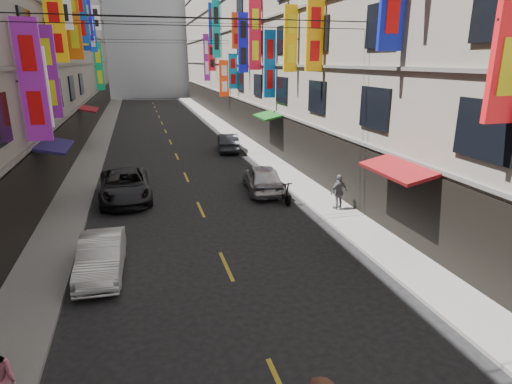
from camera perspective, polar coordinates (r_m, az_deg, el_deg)
sidewalk_left at (r=37.68m, az=-20.52°, el=5.92°), size 2.00×90.00×0.12m
sidewalk_right at (r=38.46m, az=-2.35°, el=7.19°), size 2.00×90.00×0.12m
building_row_right at (r=39.76m, az=6.52°, el=21.06°), size 10.14×90.00×19.00m
haze_block at (r=87.07m, az=-14.50°, el=19.46°), size 18.00×8.00×22.00m
shop_signage at (r=29.89m, az=-10.97°, el=21.49°), size 14.00×55.00×11.97m
street_awnings at (r=21.28m, az=-11.85°, el=6.80°), size 13.99×35.20×0.41m
overhead_cables at (r=25.14m, az=-10.31°, el=21.70°), size 14.00×38.04×1.24m
lane_markings at (r=34.66m, az=-10.96°, el=5.70°), size 0.12×80.20×0.01m
scooter_far_right at (r=21.12m, az=3.57°, el=-0.10°), size 0.50×1.80×1.14m
car_left_mid at (r=14.84m, az=-19.94°, el=-8.06°), size 1.45×3.83×1.25m
car_left_far at (r=22.23m, az=-17.08°, el=0.81°), size 2.61×5.31×1.45m
car_right_mid at (r=22.57m, az=0.88°, el=1.85°), size 2.20×4.49×1.47m
car_right_far at (r=33.03m, az=-3.75°, el=6.62°), size 2.00×4.29×1.36m
pedestrian_rfar at (r=19.92m, az=11.00°, el=0.03°), size 1.07×0.80×1.63m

